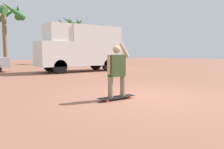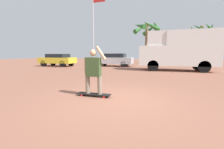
{
  "view_description": "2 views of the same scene",
  "coord_description": "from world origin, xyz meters",
  "px_view_note": "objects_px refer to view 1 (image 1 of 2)",
  "views": [
    {
      "loc": [
        -4.23,
        -4.74,
        1.28
      ],
      "look_at": [
        -0.38,
        0.74,
        0.63
      ],
      "focal_mm": 35.0,
      "sensor_mm": 36.0,
      "label": 1
    },
    {
      "loc": [
        1.19,
        -4.25,
        1.33
      ],
      "look_at": [
        -0.35,
        0.88,
        0.61
      ],
      "focal_mm": 24.0,
      "sensor_mm": 36.0,
      "label": 2
    }
  ],
  "objects_px": {
    "skateboard": "(117,97)",
    "palm_tree_center_background": "(4,14)",
    "palm_tree_near_van": "(71,26)",
    "person_skateboarder": "(117,68)",
    "camper_van": "(81,47)"
  },
  "relations": [
    {
      "from": "palm_tree_center_background",
      "to": "person_skateboarder",
      "type": "bearing_deg",
      "value": -91.02
    },
    {
      "from": "person_skateboarder",
      "to": "skateboard",
      "type": "bearing_deg",
      "value": -0.0
    },
    {
      "from": "palm_tree_near_van",
      "to": "palm_tree_center_background",
      "type": "bearing_deg",
      "value": -172.26
    },
    {
      "from": "camper_van",
      "to": "palm_tree_near_van",
      "type": "xyz_separation_m",
      "value": [
        4.2,
        10.7,
        2.82
      ]
    },
    {
      "from": "skateboard",
      "to": "palm_tree_center_background",
      "type": "distance_m",
      "value": 19.32
    },
    {
      "from": "camper_van",
      "to": "palm_tree_near_van",
      "type": "distance_m",
      "value": 11.84
    },
    {
      "from": "person_skateboarder",
      "to": "camper_van",
      "type": "relative_size",
      "value": 0.26
    },
    {
      "from": "person_skateboarder",
      "to": "palm_tree_near_van",
      "type": "distance_m",
      "value": 21.46
    },
    {
      "from": "person_skateboarder",
      "to": "palm_tree_center_background",
      "type": "xyz_separation_m",
      "value": [
        0.33,
        18.68,
        4.11
      ]
    },
    {
      "from": "palm_tree_near_van",
      "to": "palm_tree_center_background",
      "type": "xyz_separation_m",
      "value": [
        -7.4,
        -1.01,
        0.45
      ]
    },
    {
      "from": "palm_tree_near_van",
      "to": "person_skateboarder",
      "type": "bearing_deg",
      "value": -111.45
    },
    {
      "from": "skateboard",
      "to": "palm_tree_near_van",
      "type": "xyz_separation_m",
      "value": [
        7.73,
        19.69,
        4.46
      ]
    },
    {
      "from": "skateboard",
      "to": "person_skateboarder",
      "type": "xyz_separation_m",
      "value": [
        -0.0,
        0.0,
        0.8
      ]
    },
    {
      "from": "person_skateboarder",
      "to": "camper_van",
      "type": "xyz_separation_m",
      "value": [
        3.53,
        8.98,
        0.84
      ]
    },
    {
      "from": "skateboard",
      "to": "camper_van",
      "type": "distance_m",
      "value": 9.79
    }
  ]
}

